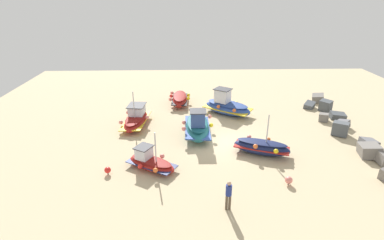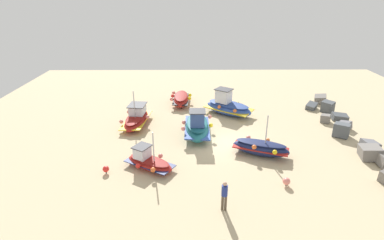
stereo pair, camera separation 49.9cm
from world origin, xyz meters
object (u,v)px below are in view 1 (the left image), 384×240
at_px(fishing_boat_3, 262,147).
at_px(fishing_boat_4, 136,119).
at_px(fishing_boat_1, 197,126).
at_px(mooring_buoy_0, 289,180).
at_px(fishing_boat_5, 180,99).
at_px(fishing_boat_2, 227,106).
at_px(mooring_buoy_1, 108,170).
at_px(fishing_boat_0, 150,162).
at_px(person_walking, 229,194).

height_order(fishing_boat_3, fishing_boat_4, fishing_boat_4).
bearing_deg(fishing_boat_1, mooring_buoy_0, 37.39).
xyz_separation_m(fishing_boat_1, fishing_boat_3, (3.13, 4.32, -0.21)).
bearing_deg(fishing_boat_1, fishing_boat_5, -167.77).
bearing_deg(fishing_boat_4, fishing_boat_3, -112.51).
xyz_separation_m(fishing_boat_5, mooring_buoy_0, (13.91, 6.46, -0.23)).
xyz_separation_m(fishing_boat_2, mooring_buoy_1, (9.84, -8.76, -0.43)).
height_order(fishing_boat_0, fishing_boat_2, fishing_boat_0).
bearing_deg(mooring_buoy_0, fishing_boat_1, -143.52).
bearing_deg(fishing_boat_1, fishing_boat_2, 147.69).
xyz_separation_m(fishing_boat_4, mooring_buoy_1, (7.50, -0.75, -0.29)).
distance_m(fishing_boat_5, person_walking, 16.20).
bearing_deg(mooring_buoy_1, fishing_boat_2, 138.31).
bearing_deg(fishing_boat_2, fishing_boat_1, 92.41).
bearing_deg(mooring_buoy_0, fishing_boat_0, -104.11).
distance_m(fishing_boat_4, mooring_buoy_0, 13.51).
bearing_deg(mooring_buoy_0, fishing_boat_5, -155.10).
distance_m(fishing_boat_1, mooring_buoy_0, 8.48).
distance_m(fishing_boat_3, mooring_buoy_1, 10.39).
bearing_deg(fishing_boat_3, fishing_boat_2, -58.25).
xyz_separation_m(fishing_boat_0, fishing_boat_5, (-11.84, 1.81, 0.09)).
xyz_separation_m(fishing_boat_3, fishing_boat_5, (-10.24, -5.74, 0.00)).
bearing_deg(mooring_buoy_1, fishing_boat_1, 132.61).
height_order(fishing_boat_4, fishing_boat_5, fishing_boat_4).
xyz_separation_m(fishing_boat_1, fishing_boat_5, (-7.10, -1.42, -0.21)).
height_order(fishing_boat_0, fishing_boat_5, fishing_boat_0).
bearing_deg(mooring_buoy_1, fishing_boat_3, 102.40).
height_order(fishing_boat_2, fishing_boat_4, fishing_boat_4).
bearing_deg(person_walking, fishing_boat_5, -161.55).
relative_size(fishing_boat_0, mooring_buoy_1, 7.03).
bearing_deg(fishing_boat_4, person_walking, -143.68).
xyz_separation_m(fishing_boat_3, mooring_buoy_1, (2.23, -10.15, -0.24)).
bearing_deg(fishing_boat_5, mooring_buoy_1, 162.89).
height_order(fishing_boat_2, mooring_buoy_1, fishing_boat_2).
bearing_deg(fishing_boat_4, fishing_boat_2, -66.95).
xyz_separation_m(fishing_boat_2, fishing_boat_5, (-2.63, -4.35, -0.19)).
distance_m(fishing_boat_2, mooring_buoy_1, 13.18).
bearing_deg(fishing_boat_0, fishing_boat_4, -43.74).
xyz_separation_m(fishing_boat_2, fishing_boat_3, (7.61, 1.39, -0.19)).
height_order(fishing_boat_1, fishing_boat_4, fishing_boat_4).
xyz_separation_m(fishing_boat_3, mooring_buoy_0, (3.68, 0.72, -0.22)).
relative_size(fishing_boat_2, fishing_boat_5, 1.21).
xyz_separation_m(fishing_boat_1, fishing_boat_4, (-2.13, -5.08, -0.17)).
bearing_deg(mooring_buoy_1, fishing_boat_0, 103.66).
xyz_separation_m(person_walking, mooring_buoy_0, (-2.07, 3.87, -0.68)).
distance_m(fishing_boat_4, mooring_buoy_1, 7.54).
relative_size(fishing_boat_1, person_walking, 2.65).
xyz_separation_m(fishing_boat_1, person_walking, (8.88, 1.17, 0.24)).
bearing_deg(fishing_boat_1, mooring_buoy_1, -46.47).
distance_m(fishing_boat_1, fishing_boat_5, 7.25).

